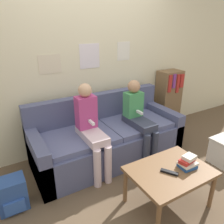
{
  "coord_description": "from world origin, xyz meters",
  "views": [
    {
      "loc": [
        -1.3,
        -1.81,
        1.79
      ],
      "look_at": [
        0.0,
        0.4,
        0.74
      ],
      "focal_mm": 35.0,
      "sensor_mm": 36.0,
      "label": 1
    }
  ],
  "objects": [
    {
      "name": "person_left",
      "position": [
        -0.33,
        0.34,
        0.63
      ],
      "size": [
        0.24,
        0.57,
        1.14
      ],
      "color": "silver",
      "rests_on": "ground_plane"
    },
    {
      "name": "couch",
      "position": [
        0.0,
        0.54,
        0.29
      ],
      "size": [
        2.04,
        0.84,
        0.86
      ],
      "color": "#4C5175",
      "rests_on": "ground_plane"
    },
    {
      "name": "backpack",
      "position": [
        -1.3,
        0.19,
        0.17
      ],
      "size": [
        0.28,
        0.24,
        0.35
      ],
      "color": "#284789",
      "rests_on": "ground_plane"
    },
    {
      "name": "book_stack",
      "position": [
        0.29,
        -0.62,
        0.49
      ],
      "size": [
        0.2,
        0.15,
        0.14
      ],
      "color": "#23519E",
      "rests_on": "coffee_table"
    },
    {
      "name": "coffee_table",
      "position": [
        0.11,
        -0.56,
        0.38
      ],
      "size": [
        0.8,
        0.59,
        0.43
      ],
      "color": "brown",
      "rests_on": "ground_plane"
    },
    {
      "name": "tv_remote",
      "position": [
        0.06,
        -0.6,
        0.45
      ],
      "size": [
        0.13,
        0.16,
        0.02
      ],
      "rotation": [
        0.0,
        0.0,
        0.57
      ],
      "color": "black",
      "rests_on": "coffee_table"
    },
    {
      "name": "ground_plane",
      "position": [
        0.0,
        0.0,
        0.0
      ],
      "size": [
        10.0,
        10.0,
        0.0
      ],
      "primitive_type": "plane",
      "color": "brown"
    },
    {
      "name": "wall_back",
      "position": [
        -0.0,
        1.05,
        1.3
      ],
      "size": [
        8.0,
        0.06,
        2.6
      ],
      "color": "beige",
      "rests_on": "ground_plane"
    },
    {
      "name": "person_right",
      "position": [
        0.38,
        0.33,
        0.61
      ],
      "size": [
        0.24,
        0.57,
        1.09
      ],
      "color": "#33384C",
      "rests_on": "ground_plane"
    },
    {
      "name": "bookshelf",
      "position": [
        1.43,
        0.86,
        0.52
      ],
      "size": [
        0.4,
        0.29,
        1.03
      ],
      "color": "brown",
      "rests_on": "ground_plane"
    }
  ]
}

